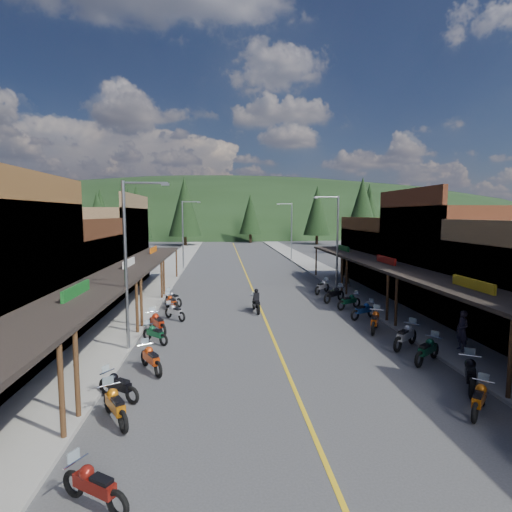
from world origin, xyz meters
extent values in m
plane|color=#38383A|center=(0.00, 0.00, 0.00)|extent=(220.00, 220.00, 0.00)
cube|color=gold|center=(0.00, 20.00, 0.01)|extent=(0.15, 90.00, 0.01)
cube|color=gray|center=(-8.70, 20.00, 0.07)|extent=(3.40, 94.00, 0.15)
cube|color=gray|center=(8.70, 20.00, 0.07)|extent=(3.40, 94.00, 0.15)
cylinder|color=#472D19|center=(-7.20, -13.60, 1.50)|extent=(0.16, 0.16, 3.00)
cube|color=brown|center=(-10.15, -7.90, 4.10)|extent=(0.30, 10.20, 8.20)
cube|color=black|center=(-8.70, -7.90, 3.00)|extent=(3.20, 10.20, 0.18)
cylinder|color=#472D19|center=(-7.20, -12.40, 1.50)|extent=(0.16, 0.16, 3.00)
cylinder|color=#472D19|center=(-7.20, -3.40, 1.50)|extent=(0.16, 0.16, 3.00)
cube|color=#14591E|center=(-8.70, -7.90, 3.20)|extent=(0.12, 3.00, 0.70)
cube|color=#3F2111|center=(-14.00, 1.70, 2.50)|extent=(8.00, 9.00, 5.00)
cube|color=#3F2111|center=(-10.15, 1.70, 3.10)|extent=(0.30, 9.00, 6.20)
cube|color=black|center=(-8.70, 1.70, 3.00)|extent=(3.20, 9.00, 0.18)
cylinder|color=#472D19|center=(-7.20, -2.20, 1.50)|extent=(0.16, 0.16, 3.00)
cylinder|color=#472D19|center=(-7.20, 5.60, 1.50)|extent=(0.16, 0.16, 3.00)
cube|color=silver|center=(-8.70, 1.70, 3.20)|extent=(0.12, 3.00, 0.70)
cube|color=brown|center=(-14.00, 11.30, 3.50)|extent=(8.00, 10.20, 7.00)
cube|color=brown|center=(-10.15, 11.30, 4.10)|extent=(0.30, 10.20, 8.20)
cube|color=black|center=(-8.70, 11.30, 3.00)|extent=(3.20, 10.20, 0.18)
cylinder|color=#472D19|center=(-7.20, 6.80, 1.50)|extent=(0.16, 0.16, 3.00)
cylinder|color=#472D19|center=(-7.20, 15.80, 1.50)|extent=(0.16, 0.16, 3.00)
cube|color=#CC590C|center=(-8.70, 11.30, 3.20)|extent=(0.12, 3.00, 0.70)
cube|color=brown|center=(10.15, -7.90, 3.10)|extent=(0.30, 10.20, 6.20)
cube|color=black|center=(8.70, -7.90, 3.00)|extent=(3.20, 10.20, 0.18)
cylinder|color=#472D19|center=(7.20, -12.40, 1.50)|extent=(0.16, 0.16, 3.00)
cylinder|color=#472D19|center=(7.20, -3.40, 1.50)|extent=(0.16, 0.16, 3.00)
cube|color=gold|center=(8.70, -7.90, 3.20)|extent=(0.12, 3.00, 0.70)
cube|color=#562B19|center=(14.00, 1.70, 3.50)|extent=(8.00, 9.00, 7.00)
cube|color=#562B19|center=(10.15, 1.70, 4.10)|extent=(0.30, 9.00, 8.20)
cube|color=black|center=(8.70, 1.70, 3.00)|extent=(3.20, 9.00, 0.18)
cylinder|color=#472D19|center=(7.20, -2.20, 1.50)|extent=(0.16, 0.16, 3.00)
cylinder|color=#472D19|center=(7.20, 5.60, 1.50)|extent=(0.16, 0.16, 3.00)
cube|color=#B2140F|center=(8.70, 1.70, 3.20)|extent=(0.12, 3.00, 0.70)
cube|color=#4C2D16|center=(14.00, 11.30, 2.50)|extent=(8.00, 10.20, 5.00)
cube|color=#4C2D16|center=(10.15, 11.30, 3.10)|extent=(0.30, 10.20, 6.20)
cube|color=black|center=(8.70, 11.30, 3.00)|extent=(3.20, 10.20, 0.18)
cylinder|color=#472D19|center=(7.20, 6.80, 1.50)|extent=(0.16, 0.16, 3.00)
cylinder|color=#472D19|center=(7.20, 15.80, 1.50)|extent=(0.16, 0.16, 3.00)
cube|color=#14591E|center=(8.70, 11.30, 3.20)|extent=(0.12, 3.00, 0.70)
cylinder|color=gray|center=(-7.10, -6.00, 4.00)|extent=(0.16, 0.16, 8.00)
cylinder|color=gray|center=(-6.10, -6.00, 7.90)|extent=(2.00, 0.10, 0.10)
cube|color=gray|center=(-5.20, -6.00, 7.85)|extent=(0.35, 0.18, 0.12)
cylinder|color=gray|center=(-7.10, 22.00, 4.00)|extent=(0.16, 0.16, 8.00)
cylinder|color=gray|center=(-6.10, 22.00, 7.90)|extent=(2.00, 0.10, 0.10)
cube|color=gray|center=(-5.20, 22.00, 7.85)|extent=(0.35, 0.18, 0.12)
cylinder|color=gray|center=(7.10, 8.00, 4.00)|extent=(0.16, 0.16, 8.00)
cylinder|color=gray|center=(6.10, 8.00, 7.90)|extent=(2.00, 0.10, 0.10)
cube|color=gray|center=(5.20, 8.00, 7.85)|extent=(0.35, 0.18, 0.12)
cylinder|color=gray|center=(7.10, 30.00, 4.00)|extent=(0.16, 0.16, 8.00)
cylinder|color=gray|center=(6.10, 30.00, 7.90)|extent=(2.00, 0.10, 0.10)
cube|color=gray|center=(5.20, 30.00, 7.85)|extent=(0.35, 0.18, 0.12)
ellipsoid|color=black|center=(0.00, 135.00, 0.00)|extent=(310.00, 140.00, 60.00)
cylinder|color=black|center=(-40.00, 62.00, 1.00)|extent=(0.60, 0.60, 2.00)
cone|color=black|center=(-40.00, 62.00, 6.50)|extent=(5.04, 5.04, 9.00)
cylinder|color=black|center=(-24.00, 70.00, 1.00)|extent=(0.60, 0.60, 2.00)
cone|color=black|center=(-24.00, 70.00, 7.25)|extent=(5.88, 5.88, 10.50)
cylinder|color=black|center=(-10.00, 58.00, 1.00)|extent=(0.60, 0.60, 2.00)
cone|color=black|center=(-10.00, 58.00, 8.00)|extent=(6.72, 6.72, 12.00)
cylinder|color=black|center=(4.00, 66.00, 1.00)|extent=(0.60, 0.60, 2.00)
cone|color=black|center=(4.00, 66.00, 6.50)|extent=(5.04, 5.04, 9.00)
cylinder|color=black|center=(18.00, 60.00, 1.00)|extent=(0.60, 0.60, 2.00)
cone|color=black|center=(18.00, 60.00, 7.25)|extent=(5.88, 5.88, 10.50)
cylinder|color=black|center=(34.00, 72.00, 1.00)|extent=(0.60, 0.60, 2.00)
cone|color=black|center=(34.00, 72.00, 8.00)|extent=(6.72, 6.72, 12.00)
cylinder|color=black|center=(46.00, 64.00, 1.00)|extent=(0.60, 0.60, 2.00)
cone|color=black|center=(46.00, 64.00, 6.50)|extent=(5.04, 5.04, 9.00)
cylinder|color=black|center=(-32.00, 76.00, 1.00)|extent=(0.60, 0.60, 2.00)
cone|color=black|center=(-32.00, 76.00, 7.25)|extent=(5.88, 5.88, 10.50)
cylinder|color=black|center=(-22.00, 40.00, 1.00)|extent=(0.60, 0.60, 2.00)
cone|color=black|center=(-22.00, 40.00, 6.00)|extent=(4.48, 4.48, 8.00)
cylinder|color=black|center=(24.00, 45.00, 1.00)|extent=(0.60, 0.60, 2.00)
cone|color=black|center=(24.00, 45.00, 6.40)|extent=(4.93, 4.93, 8.80)
cylinder|color=black|center=(-18.00, 50.00, 1.00)|extent=(0.60, 0.60, 2.00)
cone|color=black|center=(-18.00, 50.00, 6.80)|extent=(5.38, 5.38, 9.60)
cylinder|color=black|center=(20.00, 38.00, 1.00)|extent=(0.60, 0.60, 2.00)
cone|color=black|center=(20.00, 38.00, 7.20)|extent=(5.82, 5.82, 10.40)
imported|color=#272234|center=(8.45, -7.69, 1.10)|extent=(0.50, 0.72, 1.90)
imported|color=#4E4331|center=(8.19, 8.84, 1.02)|extent=(0.86, 0.52, 1.73)
camera|label=1|loc=(-2.67, -24.82, 6.48)|focal=28.00mm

